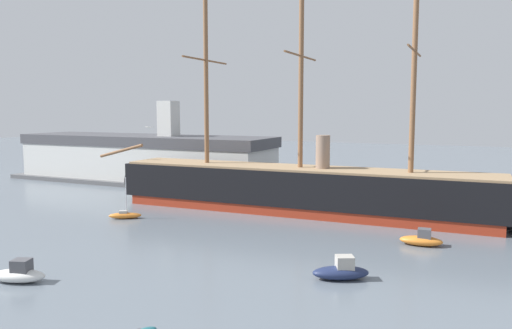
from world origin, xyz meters
TOP-DOWN VIEW (x-y plane):
  - tall_ship at (3.44, 49.09)m, footprint 65.02×13.62m
  - motorboat_foreground_left at (-8.20, 12.12)m, footprint 5.05×3.37m
  - motorboat_mid_right at (16.25, 24.28)m, footprint 5.24×4.01m
  - sailboat_alongside_bow at (-16.38, 35.59)m, footprint 4.32×3.32m
  - motorboat_alongside_stern at (21.16, 38.36)m, footprint 4.56×2.17m
  - dinghy_far_left at (-30.30, 56.03)m, footprint 2.10×1.16m
  - dinghy_distant_centre at (2.84, 61.55)m, footprint 2.17×1.06m
  - dockside_warehouse_left at (-35.41, 64.89)m, footprint 58.07×16.03m
  - seagull_in_flight at (0.55, 18.86)m, footprint 1.12×0.48m

SIDE VIEW (x-z plane):
  - dinghy_far_left at x=-30.30m, z-range 0.00..0.47m
  - dinghy_distant_centre at x=2.84m, z-range 0.00..0.50m
  - sailboat_alongside_bow at x=-16.38m, z-range -2.31..3.25m
  - motorboat_alongside_stern at x=21.16m, z-range -0.28..1.59m
  - motorboat_foreground_left at x=-8.20m, z-range -0.29..1.67m
  - motorboat_mid_right at x=16.25m, z-range -0.30..1.73m
  - tall_ship at x=3.44m, z-range -12.23..19.05m
  - dockside_warehouse_left at x=-35.41m, z-range -3.41..12.74m
  - seagull_in_flight at x=0.55m, z-range 12.88..13.01m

